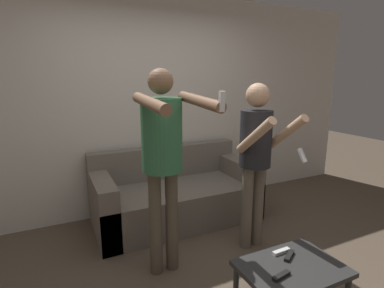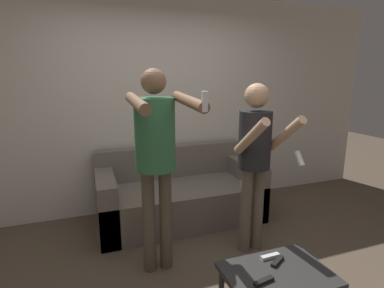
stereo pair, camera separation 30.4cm
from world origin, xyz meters
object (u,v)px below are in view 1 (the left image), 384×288
(remote_near, at_px, (281,276))
(remote_mid, at_px, (289,256))
(person_standing_left, at_px, (163,148))
(person_standing_right, at_px, (256,150))
(couch, at_px, (176,196))
(coffee_table, at_px, (292,272))
(remote_far, at_px, (281,251))

(remote_near, distance_m, remote_mid, 0.26)
(person_standing_left, bearing_deg, person_standing_right, 0.40)
(couch, height_order, remote_near, couch)
(remote_near, bearing_deg, person_standing_right, 63.27)
(person_standing_left, height_order, person_standing_right, person_standing_left)
(person_standing_left, relative_size, person_standing_right, 1.07)
(coffee_table, height_order, remote_mid, remote_mid)
(person_standing_right, distance_m, coffee_table, 1.14)
(person_standing_right, relative_size, remote_mid, 11.20)
(coffee_table, distance_m, remote_far, 0.18)
(couch, relative_size, person_standing_right, 1.16)
(couch, xyz_separation_m, remote_far, (0.20, -1.61, 0.12))
(couch, distance_m, person_standing_left, 1.32)
(coffee_table, xyz_separation_m, remote_far, (0.05, 0.16, 0.06))
(couch, bearing_deg, remote_near, -89.79)
(person_standing_left, height_order, coffee_table, person_standing_left)
(person_standing_right, height_order, remote_near, person_standing_right)
(couch, relative_size, coffee_table, 2.67)
(person_standing_left, xyz_separation_m, remote_far, (0.68, -0.70, -0.72))
(couch, height_order, person_standing_right, person_standing_right)
(person_standing_right, bearing_deg, remote_mid, -108.32)
(couch, relative_size, remote_near, 12.43)
(person_standing_left, height_order, remote_far, person_standing_left)
(person_standing_left, height_order, remote_mid, person_standing_left)
(person_standing_right, xyz_separation_m, remote_near, (-0.47, -0.93, -0.61))
(person_standing_left, xyz_separation_m, remote_near, (0.48, -0.92, -0.72))
(person_standing_right, bearing_deg, remote_far, -111.03)
(person_standing_left, relative_size, remote_mid, 12.03)
(coffee_table, xyz_separation_m, remote_near, (-0.15, -0.06, 0.06))
(remote_near, xyz_separation_m, remote_far, (0.20, 0.22, 0.00))
(person_standing_right, distance_m, remote_far, 0.97)
(coffee_table, bearing_deg, remote_mid, 57.18)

